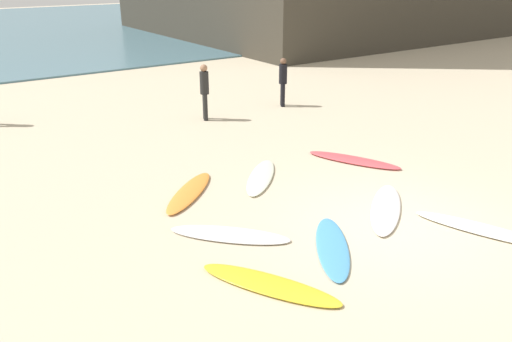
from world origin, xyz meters
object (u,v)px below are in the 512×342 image
at_px(surfboard_6, 189,192).
at_px(surfboard_7, 483,229).
at_px(surfboard_3, 261,177).
at_px(beachgoer_far, 205,89).
at_px(surfboard_0, 354,160).
at_px(surfboard_2, 269,284).
at_px(beachgoer_mid, 283,80).
at_px(surfboard_4, 386,208).
at_px(surfboard_1, 332,247).
at_px(surfboard_5, 230,234).

relative_size(surfboard_6, surfboard_7, 0.90).
height_order(surfboard_3, beachgoer_far, beachgoer_far).
bearing_deg(surfboard_6, surfboard_0, -139.92).
xyz_separation_m(surfboard_0, surfboard_6, (-4.34, 0.61, -0.00)).
xyz_separation_m(surfboard_0, surfboard_2, (-4.94, -3.17, -0.01)).
xyz_separation_m(surfboard_7, beachgoer_mid, (2.47, 9.40, 0.88)).
distance_m(surfboard_4, surfboard_7, 1.85).
height_order(surfboard_1, surfboard_4, surfboard_4).
distance_m(surfboard_0, beachgoer_far, 5.64).
distance_m(surfboard_2, beachgoer_far, 9.42).
relative_size(surfboard_4, surfboard_7, 0.97).
bearing_deg(surfboard_3, surfboard_6, -140.84).
relative_size(surfboard_2, beachgoer_mid, 1.42).
height_order(surfboard_1, surfboard_5, surfboard_1).
xyz_separation_m(surfboard_5, surfboard_7, (3.99, -2.54, 0.01)).
bearing_deg(surfboard_4, surfboard_6, -174.35).
bearing_deg(surfboard_0, surfboard_6, -33.15).
bearing_deg(beachgoer_mid, beachgoer_far, -59.74).
height_order(surfboard_2, surfboard_5, surfboard_2).
distance_m(surfboard_4, beachgoer_mid, 8.45).
distance_m(surfboard_2, surfboard_3, 4.33).
distance_m(surfboard_0, surfboard_7, 4.06).
distance_m(surfboard_3, beachgoer_far, 5.25).
height_order(surfboard_2, surfboard_7, surfboard_7).
distance_m(surfboard_6, surfboard_7, 5.94).
relative_size(surfboard_2, surfboard_7, 0.93).
bearing_deg(surfboard_2, surfboard_3, 28.30).
bearing_deg(surfboard_2, beachgoer_far, 38.25).
height_order(surfboard_0, surfboard_3, surfboard_0).
height_order(surfboard_4, surfboard_7, surfboard_7).
bearing_deg(surfboard_3, beachgoer_far, 119.50).
bearing_deg(surfboard_3, surfboard_4, -23.31).
height_order(surfboard_0, surfboard_5, surfboard_0).
distance_m(surfboard_2, surfboard_5, 1.73).
distance_m(surfboard_1, surfboard_5, 1.87).
bearing_deg(surfboard_6, beachgoer_far, -74.91).
bearing_deg(beachgoer_far, surfboard_2, 0.78).
height_order(surfboard_2, surfboard_3, surfboard_3).
distance_m(surfboard_5, beachgoer_mid, 9.46).
relative_size(surfboard_3, beachgoer_mid, 1.34).
xyz_separation_m(surfboard_4, beachgoer_far, (0.22, 7.78, 0.94)).
xyz_separation_m(surfboard_6, surfboard_7, (3.72, -4.62, -0.00)).
xyz_separation_m(surfboard_3, surfboard_7, (1.94, -4.45, 0.00)).
height_order(surfboard_6, beachgoer_mid, beachgoer_mid).
bearing_deg(surfboard_6, surfboard_3, -137.39).
relative_size(surfboard_3, surfboard_7, 0.88).
xyz_separation_m(surfboard_4, surfboard_7, (0.81, -1.66, 0.00)).
bearing_deg(surfboard_3, surfboard_2, -78.78).
distance_m(surfboard_7, beachgoer_mid, 9.76).
height_order(surfboard_3, surfboard_5, surfboard_3).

